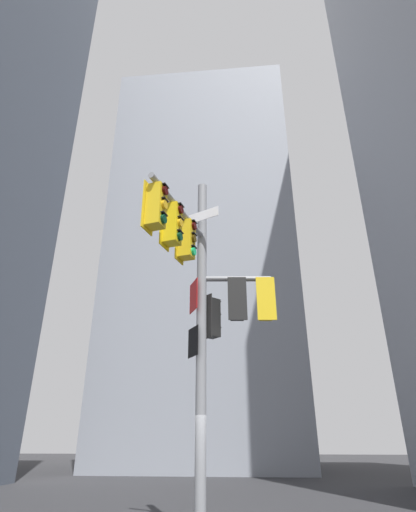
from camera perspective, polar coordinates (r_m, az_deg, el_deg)
The scene contains 2 objects.
building_mid_block at distance 37.66m, azimuth -0.16°, elevation -1.45°, with size 14.86×14.86×33.41m, color #9399A3.
signal_pole_assembly at distance 10.04m, azimuth -0.56°, elevation -5.56°, with size 2.84×3.47×8.81m.
Camera 1 is at (1.14, -9.95, 1.97)m, focal length 28.45 mm.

